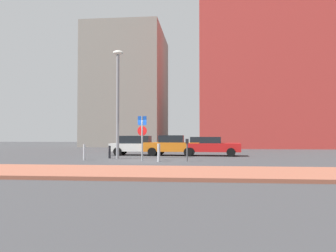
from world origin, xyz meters
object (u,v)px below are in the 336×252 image
parked_car_white (138,145)px  parked_car_orange (172,145)px  parking_sign_post (142,132)px  traffic_bollard_near (110,152)px  parking_meter (187,147)px  parked_car_red (209,146)px  traffic_bollard_far (159,153)px  traffic_bollard_mid (84,152)px  street_lamp (118,95)px

parked_car_white → parked_car_orange: size_ratio=1.08×
parking_sign_post → traffic_bollard_near: (-2.54, 1.78, -1.31)m
parking_sign_post → parking_meter: 2.92m
parked_car_orange → parked_car_red: 2.83m
parked_car_orange → traffic_bollard_far: size_ratio=3.97×
parked_car_white → traffic_bollard_near: size_ratio=5.34×
parked_car_red → traffic_bollard_mid: parked_car_red is taller
parked_car_white → street_lamp: 5.47m
parked_car_white → parking_sign_post: size_ratio=1.65×
traffic_bollard_near → parked_car_orange: bearing=43.7°
parking_sign_post → parking_meter: bearing=-6.7°
parking_meter → traffic_bollard_far: bearing=-167.3°
parked_car_red → parking_meter: parked_car_red is taller
parked_car_orange → traffic_bollard_mid: parked_car_orange is taller
parking_meter → traffic_bollard_mid: size_ratio=1.35×
parked_car_white → parked_car_red: parked_car_white is taller
parked_car_red → street_lamp: bearing=-147.7°
parked_car_red → traffic_bollard_mid: 9.51m
traffic_bollard_far → parked_car_white: bearing=110.9°
street_lamp → parked_car_orange: bearing=50.4°
traffic_bollard_near → traffic_bollard_far: traffic_bollard_far is taller
traffic_bollard_mid → parking_meter: bearing=-3.2°
parking_sign_post → parking_meter: size_ratio=2.05×
parking_meter → parked_car_orange: bearing=103.8°
parked_car_orange → parking_sign_post: size_ratio=1.53×
parked_car_red → parking_meter: bearing=-103.7°
parking_sign_post → traffic_bollard_mid: parking_sign_post is taller
parked_car_white → parking_sign_post: parking_sign_post is taller
parking_meter → traffic_bollard_near: (-5.31, 2.11, -0.45)m
parked_car_white → traffic_bollard_near: (-1.20, -3.97, -0.37)m
parked_car_white → traffic_bollard_mid: size_ratio=4.58×
parked_car_orange → traffic_bollard_mid: size_ratio=4.26×
parked_car_orange → parking_meter: (1.43, -5.82, 0.08)m
traffic_bollard_far → parked_car_red: bearing=63.4°
parking_meter → street_lamp: size_ratio=0.19×
parked_car_orange → parking_meter: bearing=-76.2°
parked_car_red → parking_sign_post: parking_sign_post is taller
parked_car_red → parking_meter: 5.90m
street_lamp → traffic_bollard_mid: size_ratio=7.30×
street_lamp → traffic_bollard_mid: street_lamp is taller
parking_sign_post → street_lamp: (-1.93, 1.54, 2.51)m
parked_car_red → street_lamp: street_lamp is taller
parked_car_white → parked_car_orange: (2.69, -0.25, -0.00)m
parked_car_orange → parking_meter: parked_car_orange is taller
traffic_bollard_mid → traffic_bollard_far: 4.85m
parking_sign_post → traffic_bollard_near: parking_sign_post is taller
parked_car_orange → traffic_bollard_far: 6.20m
parked_car_red → traffic_bollard_near: size_ratio=5.52×
parked_car_white → parking_meter: bearing=-55.9°
parked_car_orange → street_lamp: street_lamp is taller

